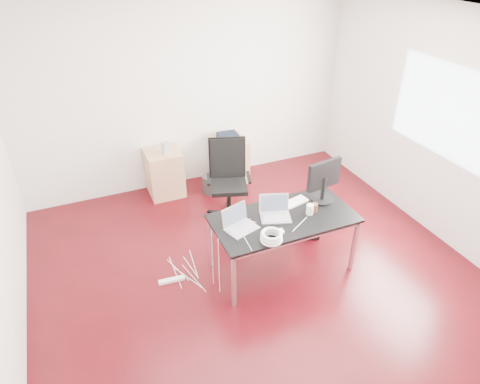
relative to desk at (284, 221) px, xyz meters
name	(u,v)px	position (x,y,z in m)	size (l,w,h in m)	color
room_shell	(265,171)	(-0.28, -0.04, 0.73)	(5.00, 5.00, 5.00)	#3A060B
desk	(284,221)	(0.00, 0.00, 0.00)	(1.60, 0.80, 0.73)	black
office_chair	(228,176)	(-0.15, 1.31, -0.07)	(0.60, 0.62, 1.08)	black
filing_cabinet_left	(165,173)	(-0.83, 2.18, -0.33)	(0.50, 0.50, 0.70)	#AE7C57
filing_cabinet_right	(229,160)	(0.22, 2.18, -0.33)	(0.50, 0.50, 0.70)	#AE7C57
pc_tower	(310,217)	(0.69, 0.50, -0.46)	(0.20, 0.45, 0.44)	black
wastebasket	(210,184)	(-0.20, 1.94, -0.54)	(0.24, 0.24, 0.28)	black
power_strip	(172,280)	(-1.27, 0.27, -0.66)	(0.30, 0.06, 0.04)	white
laptop_left	(239,223)	(-0.53, 0.02, 0.11)	(0.39, 0.34, 0.23)	silver
laptop_right	(275,212)	(-0.08, 0.06, 0.11)	(0.39, 0.35, 0.23)	silver
monitor	(324,179)	(0.58, 0.15, 0.34)	(0.45, 0.26, 0.51)	black
keyboard	(291,204)	(0.20, 0.19, 0.06)	(0.44, 0.14, 0.02)	white
cup_white	(310,209)	(0.29, -0.05, 0.11)	(0.08, 0.08, 0.12)	white
cup_brown	(314,208)	(0.37, -0.03, 0.10)	(0.08, 0.08, 0.10)	brown
cable_coil	(271,237)	(-0.32, -0.32, 0.11)	(0.24, 0.24, 0.11)	white
power_adapter	(280,231)	(-0.17, -0.23, 0.07)	(0.07, 0.07, 0.03)	white
speaker	(166,148)	(-0.79, 2.11, 0.11)	(0.09, 0.08, 0.18)	#9E9E9E
navy_garment	(228,136)	(0.21, 2.22, 0.07)	(0.30, 0.24, 0.09)	black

